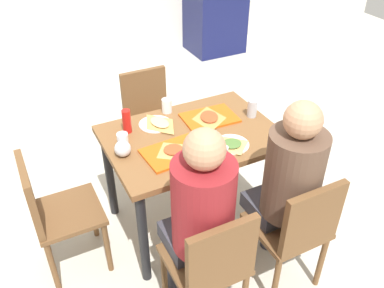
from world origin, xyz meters
TOP-DOWN VIEW (x-y plane):
  - ground_plane at (0.00, 0.00)m, footprint 10.00×10.00m
  - main_table at (0.00, 0.00)m, footprint 1.11×0.79m
  - chair_near_left at (-0.28, -0.78)m, footprint 0.40×0.40m
  - chair_near_right at (0.28, -0.78)m, footprint 0.40×0.40m
  - chair_far_side at (0.00, 0.78)m, footprint 0.40×0.40m
  - chair_left_end at (-0.94, 0.00)m, footprint 0.40×0.40m
  - person_in_red at (-0.28, -0.64)m, footprint 0.32×0.42m
  - person_in_brown_jacket at (0.28, -0.64)m, footprint 0.32×0.42m
  - tray_red_near at (-0.19, -0.14)m, footprint 0.38×0.29m
  - tray_red_far at (0.19, 0.12)m, footprint 0.37×0.28m
  - paper_plate_center at (-0.17, 0.22)m, footprint 0.22×0.22m
  - paper_plate_near_edge at (0.17, -0.22)m, footprint 0.22×0.22m
  - pizza_slice_a at (-0.20, -0.14)m, footprint 0.19×0.19m
  - pizza_slice_b at (0.18, 0.10)m, footprint 0.24×0.28m
  - pizza_slice_c at (-0.14, 0.20)m, footprint 0.19×0.26m
  - pizza_slice_d at (0.16, -0.23)m, footprint 0.18×0.16m
  - plastic_cup_a at (-0.03, 0.34)m, footprint 0.07×0.07m
  - plastic_cup_b at (0.03, -0.34)m, footprint 0.07×0.07m
  - plastic_cup_c at (-0.44, 0.06)m, footprint 0.07×0.07m
  - soda_can at (0.47, 0.02)m, footprint 0.07×0.07m
  - condiment_bottle at (-0.36, 0.22)m, footprint 0.06×0.06m
  - foil_bundle at (-0.47, -0.02)m, footprint 0.10×0.10m

SIDE VIEW (x-z plane):
  - ground_plane at x=0.00m, z-range -0.02..0.00m
  - chair_near_left at x=-0.28m, z-range 0.07..0.93m
  - chair_near_right at x=0.28m, z-range 0.07..0.93m
  - chair_far_side at x=0.00m, z-range 0.07..0.93m
  - chair_left_end at x=-0.94m, z-range 0.07..0.93m
  - main_table at x=0.00m, z-range 0.28..1.04m
  - person_in_red at x=-0.28m, z-range 0.12..1.38m
  - person_in_brown_jacket at x=0.28m, z-range 0.12..1.38m
  - paper_plate_center at x=-0.17m, z-range 0.77..0.77m
  - paper_plate_near_edge at x=0.17m, z-range 0.77..0.77m
  - tray_red_near at x=-0.19m, z-range 0.77..0.78m
  - tray_red_far at x=0.19m, z-range 0.77..0.78m
  - pizza_slice_c at x=-0.14m, z-range 0.77..0.79m
  - pizza_slice_d at x=0.16m, z-range 0.77..0.79m
  - pizza_slice_a at x=-0.20m, z-range 0.78..0.80m
  - pizza_slice_b at x=0.18m, z-range 0.78..0.80m
  - plastic_cup_a at x=-0.03m, z-range 0.77..0.87m
  - plastic_cup_b at x=0.03m, z-range 0.77..0.87m
  - plastic_cup_c at x=-0.44m, z-range 0.77..0.87m
  - foil_bundle at x=-0.47m, z-range 0.77..0.87m
  - soda_can at x=0.47m, z-range 0.77..0.89m
  - condiment_bottle at x=-0.36m, z-range 0.77..0.93m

